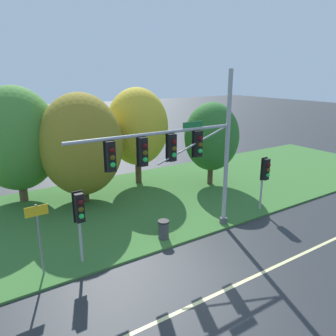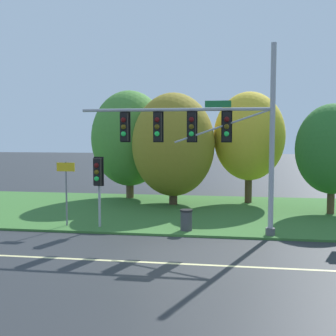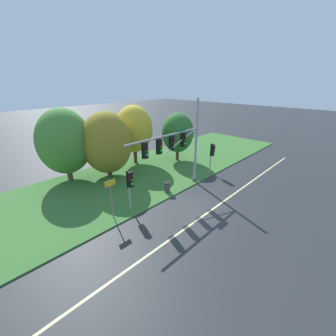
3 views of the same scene
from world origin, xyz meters
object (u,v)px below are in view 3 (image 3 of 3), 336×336
object	(u,v)px
tree_behind_signpost	(134,129)
trash_bin	(167,187)
tree_left_of_mast	(107,143)
traffic_signal_mast	(177,144)
route_sign_post	(111,193)
tree_nearest_road	(64,142)
pedestrian_signal_near_kerb	(130,182)
tree_mid_verge	(178,133)
pedestrian_signal_further_along	(212,152)

from	to	relation	value
tree_behind_signpost	trash_bin	xyz separation A→B (m)	(-3.01, -8.18, -3.65)
tree_left_of_mast	tree_behind_signpost	distance (m)	4.76
traffic_signal_mast	tree_left_of_mast	world-z (taller)	traffic_signal_mast
traffic_signal_mast	tree_behind_signpost	xyz separation A→B (m)	(2.09, 8.51, -0.22)
route_sign_post	tree_nearest_road	size ratio (longest dim) A/B	0.42
tree_nearest_road	trash_bin	xyz separation A→B (m)	(4.77, -9.01, -3.50)
pedestrian_signal_near_kerb	tree_mid_verge	size ratio (longest dim) A/B	0.55
tree_left_of_mast	route_sign_post	bearing A→B (deg)	-121.53
pedestrian_signal_further_along	tree_left_of_mast	xyz separation A→B (m)	(-8.24, 7.13, 1.31)
pedestrian_signal_near_kerb	trash_bin	world-z (taller)	pedestrian_signal_near_kerb
tree_left_of_mast	tree_mid_verge	distance (m)	8.95
trash_bin	tree_behind_signpost	bearing A→B (deg)	69.82
pedestrian_signal_further_along	tree_nearest_road	xyz separation A→B (m)	(-11.48, 9.29, 1.65)
tree_behind_signpost	trash_bin	distance (m)	9.45
pedestrian_signal_near_kerb	tree_left_of_mast	bearing A→B (deg)	69.96
tree_nearest_road	tree_behind_signpost	distance (m)	7.82
pedestrian_signal_further_along	pedestrian_signal_near_kerb	bearing A→B (deg)	178.52
tree_nearest_road	tree_mid_verge	bearing A→B (deg)	-18.06
tree_behind_signpost	trash_bin	bearing A→B (deg)	-110.18
tree_mid_verge	tree_nearest_road	bearing A→B (deg)	161.94
route_sign_post	traffic_signal_mast	bearing A→B (deg)	-4.37
tree_left_of_mast	pedestrian_signal_further_along	bearing A→B (deg)	-40.86
route_sign_post	tree_behind_signpost	world-z (taller)	tree_behind_signpost
trash_bin	tree_left_of_mast	bearing A→B (deg)	102.63
pedestrian_signal_near_kerb	tree_behind_signpost	distance (m)	10.94
tree_mid_verge	trash_bin	world-z (taller)	tree_mid_verge
route_sign_post	tree_left_of_mast	bearing A→B (deg)	58.47
tree_mid_verge	traffic_signal_mast	bearing A→B (deg)	-139.35
pedestrian_signal_near_kerb	route_sign_post	world-z (taller)	pedestrian_signal_near_kerb
route_sign_post	tree_nearest_road	distance (m)	9.11
route_sign_post	tree_left_of_mast	distance (m)	8.01
tree_nearest_road	tree_behind_signpost	bearing A→B (deg)	-6.09
tree_behind_signpost	pedestrian_signal_near_kerb	bearing A→B (deg)	-130.70
tree_mid_verge	trash_bin	xyz separation A→B (m)	(-7.24, -5.09, -3.00)
pedestrian_signal_further_along	tree_left_of_mast	distance (m)	10.98
tree_left_of_mast	tree_behind_signpost	size ratio (longest dim) A/B	0.98
route_sign_post	tree_left_of_mast	xyz separation A→B (m)	(4.10, 6.68, 1.68)
route_sign_post	tree_left_of_mast	world-z (taller)	tree_left_of_mast
pedestrian_signal_further_along	trash_bin	distance (m)	6.96
tree_mid_verge	trash_bin	bearing A→B (deg)	-144.88
pedestrian_signal_further_along	route_sign_post	size ratio (longest dim) A/B	1.06
pedestrian_signal_further_along	traffic_signal_mast	bearing A→B (deg)	-179.50
tree_behind_signpost	tree_nearest_road	bearing A→B (deg)	173.91
trash_bin	pedestrian_signal_further_along	bearing A→B (deg)	-2.42
route_sign_post	trash_bin	xyz separation A→B (m)	(5.63, -0.17, -1.47)
traffic_signal_mast	trash_bin	world-z (taller)	traffic_signal_mast
tree_mid_verge	pedestrian_signal_near_kerb	bearing A→B (deg)	-155.67
pedestrian_signal_further_along	tree_behind_signpost	xyz separation A→B (m)	(-3.70, 8.46, 1.81)
pedestrian_signal_near_kerb	tree_nearest_road	distance (m)	9.19
trash_bin	traffic_signal_mast	bearing A→B (deg)	-19.95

